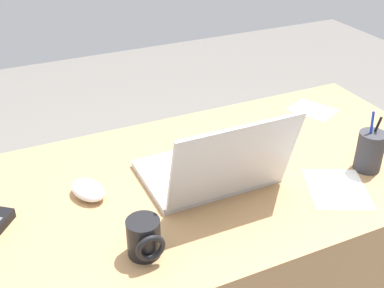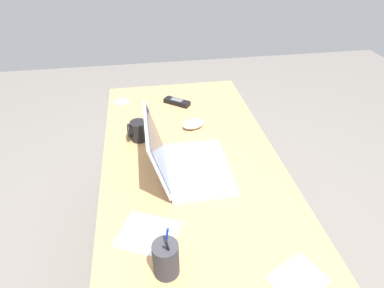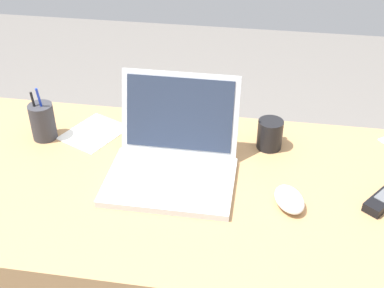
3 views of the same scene
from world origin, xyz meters
name	(u,v)px [view 3 (image 3 of 3)]	position (x,y,z in m)	size (l,w,h in m)	color
desk	(186,277)	(0.00, 0.00, 0.37)	(1.49, 0.70, 0.73)	tan
laptop	(173,159)	(-0.04, 0.03, 0.78)	(0.33, 0.31, 0.24)	silver
computer_mouse	(289,199)	(0.27, -0.05, 0.75)	(0.07, 0.11, 0.04)	white
coffee_mug_white	(270,133)	(0.21, 0.21, 0.78)	(0.07, 0.08, 0.09)	black
cordless_phone	(384,197)	(0.51, 0.00, 0.75)	(0.12, 0.14, 0.03)	black
pen_holder	(43,121)	(-0.45, 0.15, 0.79)	(0.07, 0.07, 0.17)	#333338
paper_note_left	(94,133)	(-0.31, 0.19, 0.74)	(0.15, 0.18, 0.00)	white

